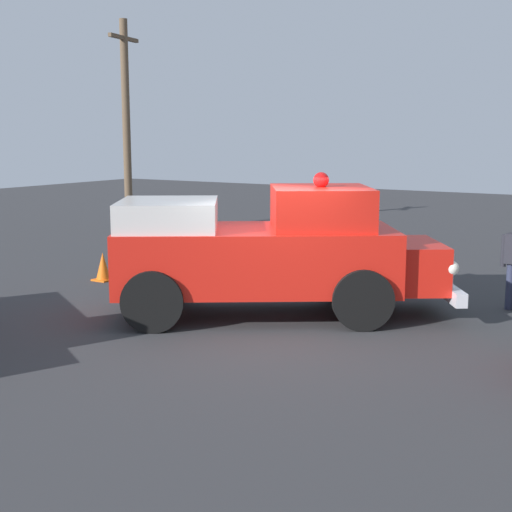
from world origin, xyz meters
The scene contains 8 objects.
ground_plane centered at (0.00, 0.00, 0.00)m, with size 60.00×60.00×0.00m, color #333335.
vintage_fire_truck centered at (-0.52, 0.58, 1.20)m, with size 6.16×5.09×2.59m.
lawn_chair_near_truck centered at (-3.90, 3.31, 0.59)m, with size 0.68×0.68×1.02m.
lawn_chair_by_car centered at (0.04, 3.71, 0.59)m, with size 0.62×0.61×1.02m.
lawn_chair_spare centered at (0.84, 4.26, 0.59)m, with size 0.63×0.63×1.02m.
spectator_seated centered at (-3.79, 3.24, 0.70)m, with size 0.65×0.60×1.29m.
utility_pole centered at (-10.25, 7.78, 3.60)m, with size 0.45×1.69×6.92m.
traffic_cone centered at (-5.28, 1.31, 0.31)m, with size 0.40×0.40×0.64m.
Camera 1 is at (5.81, -10.16, 3.24)m, focal length 49.59 mm.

